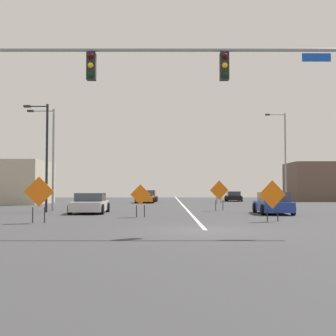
{
  "coord_description": "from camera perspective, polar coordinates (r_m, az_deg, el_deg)",
  "views": [
    {
      "loc": [
        -1.41,
        -16.69,
        1.55
      ],
      "look_at": [
        -1.19,
        28.45,
        3.69
      ],
      "focal_mm": 47.31,
      "sensor_mm": 36.0,
      "label": 1
    }
  ],
  "objects": [
    {
      "name": "car_orange_passing",
      "position": [
        49.41,
        -3.27,
        -3.79
      ],
      "size": [
        2.07,
        4.15,
        1.36
      ],
      "color": "orange",
      "rests_on": "ground"
    },
    {
      "name": "street_lamp_near_left",
      "position": [
        45.58,
        14.43,
        1.72
      ],
      "size": [
        2.05,
        0.24,
        9.13
      ],
      "color": "gray",
      "rests_on": "ground"
    },
    {
      "name": "construction_sign_median_near",
      "position": [
        21.12,
        -16.58,
        -3.18
      ],
      "size": [
        1.39,
        0.08,
        2.12
      ],
      "color": "orange",
      "rests_on": "ground"
    },
    {
      "name": "car_red_approaching",
      "position": [
        53.65,
        -2.8,
        -3.67
      ],
      "size": [
        2.13,
        4.44,
        1.4
      ],
      "color": "red",
      "rests_on": "ground"
    },
    {
      "name": "street_lamp_mid_right",
      "position": [
        30.56,
        -15.85,
        1.99
      ],
      "size": [
        1.66,
        0.24,
        7.22
      ],
      "color": "black",
      "rests_on": "ground"
    },
    {
      "name": "car_blue_far",
      "position": [
        28.39,
        13.08,
        -4.47
      ],
      "size": [
        2.15,
        4.55,
        1.34
      ],
      "color": "#1E389E",
      "rests_on": "ground"
    },
    {
      "name": "traffic_signal_assembly",
      "position": [
        17.39,
        -9.79,
        10.82
      ],
      "size": [
        15.35,
        0.44,
        7.35
      ],
      "color": "gray",
      "rests_on": "ground"
    },
    {
      "name": "ground",
      "position": [
        16.82,
        4.57,
        -7.99
      ],
      "size": [
        129.6,
        129.6,
        0.0
      ],
      "primitive_type": "plane",
      "color": "#38383A"
    },
    {
      "name": "construction_sign_left_shoulder",
      "position": [
        21.73,
        13.01,
        -3.53
      ],
      "size": [
        1.35,
        0.3,
        1.97
      ],
      "color": "orange",
      "rests_on": "ground"
    },
    {
      "name": "roadside_building_east",
      "position": [
        61.42,
        19.19,
        -1.69
      ],
      "size": [
        9.11,
        6.93,
        4.97
      ],
      "color": "brown",
      "rests_on": "ground"
    },
    {
      "name": "construction_sign_right_shoulder",
      "position": [
        32.0,
        6.33,
        -3.02
      ],
      "size": [
        1.37,
        0.34,
        2.16
      ],
      "color": "orange",
      "rests_on": "ground"
    },
    {
      "name": "roadside_building_west",
      "position": [
        49.25,
        -19.12,
        -1.77
      ],
      "size": [
        6.04,
        7.68,
        4.47
      ],
      "color": "#B2A893",
      "rests_on": "ground"
    },
    {
      "name": "construction_sign_left_lane",
      "position": [
        24.45,
        -3.85,
        -3.67
      ],
      "size": [
        1.13,
        0.15,
        1.81
      ],
      "color": "orange",
      "rests_on": "ground"
    },
    {
      "name": "street_lamp_far_right",
      "position": [
        32.64,
        -15.11,
        1.8
      ],
      "size": [
        1.97,
        0.24,
        7.29
      ],
      "color": "gray",
      "rests_on": "ground"
    },
    {
      "name": "car_black_near",
      "position": [
        56.19,
        8.13,
        -3.66
      ],
      "size": [
        2.11,
        4.34,
        1.25
      ],
      "color": "black",
      "rests_on": "ground"
    },
    {
      "name": "car_silver_mid",
      "position": [
        28.85,
        -10.3,
        -4.56
      ],
      "size": [
        2.22,
        4.3,
        1.29
      ],
      "color": "#B7BABF",
      "rests_on": "ground"
    },
    {
      "name": "construction_sign_right_lane",
      "position": [
        46.6,
        6.27,
        -3.23
      ],
      "size": [
        1.08,
        0.1,
        1.77
      ],
      "color": "orange",
      "rests_on": "ground"
    },
    {
      "name": "road_centre_stripe",
      "position": [
        52.73,
        1.25,
        -4.4
      ],
      "size": [
        0.16,
        72.0,
        0.01
      ],
      "color": "white",
      "rests_on": "ground"
    }
  ]
}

